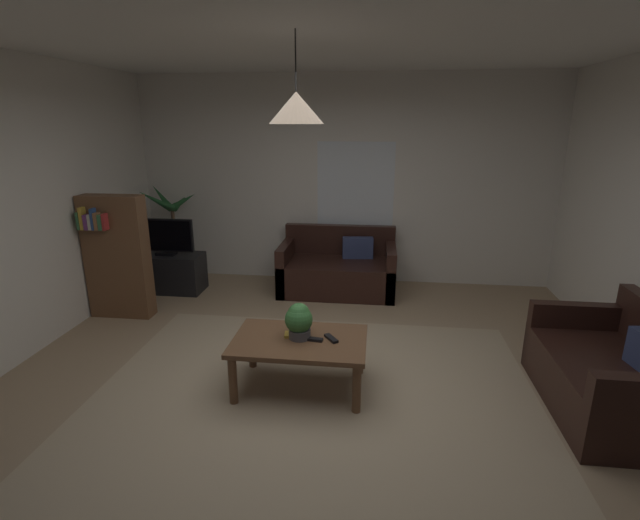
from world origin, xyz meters
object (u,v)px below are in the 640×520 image
bookshelf_corner (117,256)px  tv (165,237)px  remote_on_table_0 (313,339)px  tv_stand (169,272)px  potted_plant_on_table (299,320)px  couch_right_side (613,378)px  potted_palm_corner (174,241)px  coffee_table (300,346)px  couch_under_window (338,271)px  pendant_lamp (296,108)px  book_on_table_0 (292,335)px  remote_on_table_1 (331,338)px

bookshelf_corner → tv: bearing=77.4°
remote_on_table_0 → tv_stand: tv_stand is taller
remote_on_table_0 → potted_plant_on_table: potted_plant_on_table is taller
couch_right_side → potted_palm_corner: size_ratio=1.00×
remote_on_table_0 → potted_plant_on_table: size_ratio=0.54×
couch_right_side → coffee_table: couch_right_side is taller
couch_under_window → potted_plant_on_table: (-0.12, -2.35, 0.34)m
potted_plant_on_table → pendant_lamp: bearing=-74.5°
remote_on_table_0 → tv_stand: 3.08m
couch_under_window → tv: size_ratio=1.96×
book_on_table_0 → potted_palm_corner: (-2.14, 2.53, 0.09)m
remote_on_table_1 → tv: size_ratio=0.21×
coffee_table → couch_under_window: bearing=87.2°
tv → pendant_lamp: pendant_lamp is taller
couch_right_side → book_on_table_0: (-2.52, 0.07, 0.19)m
potted_plant_on_table → tv: tv is taller
potted_palm_corner → bookshelf_corner: bearing=-93.7°
coffee_table → book_on_table_0: size_ratio=9.31×
remote_on_table_0 → pendant_lamp: 1.80m
bookshelf_corner → pendant_lamp: (2.29, -1.27, 1.55)m
tv_stand → tv: size_ratio=1.19×
couch_right_side → coffee_table: (-2.44, 0.02, 0.11)m
tv → pendant_lamp: (2.11, -2.10, 1.52)m
couch_under_window → potted_plant_on_table: bearing=-93.0°
potted_plant_on_table → potted_palm_corner: 3.37m
potted_palm_corner → pendant_lamp: bearing=-49.4°
couch_right_side → bookshelf_corner: bearing=-105.2°
bookshelf_corner → remote_on_table_0: bearing=-27.9°
couch_under_window → remote_on_table_1: couch_under_window is taller
couch_right_side → potted_palm_corner: 5.34m
coffee_table → tv: 2.99m
remote_on_table_0 → tv_stand: bearing=53.4°
couch_right_side → pendant_lamp: (-2.44, 0.02, 1.99)m
book_on_table_0 → bookshelf_corner: (-2.22, 1.22, 0.25)m
coffee_table → potted_plant_on_table: potted_plant_on_table is taller
remote_on_table_1 → potted_plant_on_table: (-0.27, 0.01, 0.15)m
couch_right_side → bookshelf_corner: 4.93m
tv → bookshelf_corner: 0.85m
coffee_table → tv: (-2.11, 2.10, 0.36)m
couch_right_side → tv_stand: bearing=-115.2°
potted_palm_corner → pendant_lamp: (2.21, -2.58, 1.71)m
couch_under_window → remote_on_table_0: couch_under_window is taller
potted_plant_on_table → potted_palm_corner: potted_palm_corner is taller
couch_under_window → couch_right_side: 3.35m
coffee_table → remote_on_table_0: bearing=-4.9°
remote_on_table_0 → pendant_lamp: size_ratio=0.26×
potted_plant_on_table → tv_stand: size_ratio=0.33×
couch_right_side → tv_stand: couch_right_side is taller
tv_stand → coffee_table: bearing=-45.1°
couch_right_side → tv: 5.04m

